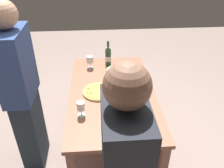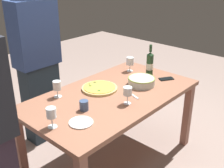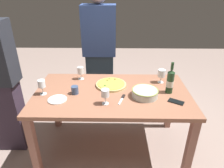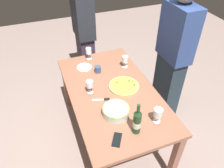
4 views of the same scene
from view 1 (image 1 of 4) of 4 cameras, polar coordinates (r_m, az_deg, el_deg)
name	(u,v)px [view 1 (image 1 of 4)]	position (r m, az deg, el deg)	size (l,w,h in m)	color
ground_plane	(112,141)	(2.99, 0.00, -13.72)	(8.00, 8.00, 0.00)	gray
dining_table	(112,98)	(2.56, 0.00, -3.51)	(1.60, 0.90, 0.75)	#996249
pizza	(98,92)	(2.48, -3.32, -1.84)	(0.33, 0.33, 0.03)	#D4BA74
serving_bowl	(117,72)	(2.77, 1.24, 2.85)	(0.26, 0.26, 0.08)	silver
wine_bottle	(108,56)	(2.95, -0.94, 6.70)	(0.07, 0.07, 0.33)	#203E22
wine_glass_near_pizza	(90,60)	(2.92, -5.40, 5.81)	(0.08, 0.08, 0.15)	white
wine_glass_by_bottle	(134,85)	(2.42, 5.43, -0.26)	(0.07, 0.07, 0.15)	white
wine_glass_far_left	(125,130)	(1.90, 3.22, -10.97)	(0.07, 0.07, 0.16)	white
wine_glass_far_right	(81,106)	(2.15, -7.57, -5.40)	(0.07, 0.07, 0.15)	white
cup_amber	(119,111)	(2.18, 1.75, -6.44)	(0.07, 0.07, 0.08)	#3B5076
side_plate	(135,124)	(2.11, 5.65, -9.57)	(0.18, 0.18, 0.01)	white
cell_phone	(123,64)	(3.04, 2.67, 4.95)	(0.07, 0.14, 0.01)	black
pizza_knife	(123,85)	(2.60, 2.77, -0.28)	(0.08, 0.18, 0.02)	silver
person_host	(22,94)	(2.37, -20.90, -2.18)	(0.44, 0.24, 1.76)	#24323E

